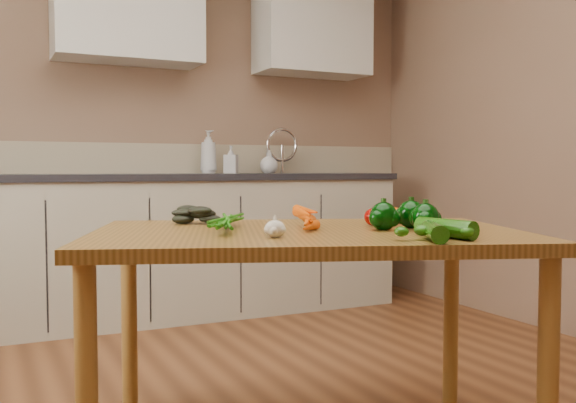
% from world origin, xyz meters
% --- Properties ---
extents(room, '(4.04, 5.04, 2.64)m').
position_xyz_m(room, '(0.00, 0.17, 1.25)').
color(room, brown).
rests_on(room, ground).
extents(counter_run, '(2.84, 0.64, 1.14)m').
position_xyz_m(counter_run, '(0.21, 2.19, 0.46)').
color(counter_run, '#B0A992').
rests_on(counter_run, ground).
extents(upper_cabinets, '(2.15, 0.35, 0.70)m').
position_xyz_m(upper_cabinets, '(0.51, 2.32, 1.95)').
color(upper_cabinets, silver).
rests_on(upper_cabinets, room).
extents(table, '(1.59, 1.29, 0.74)m').
position_xyz_m(table, '(0.01, 0.08, 0.65)').
color(table, olive).
rests_on(table, ground).
extents(soap_bottle_a, '(0.14, 0.14, 0.29)m').
position_xyz_m(soap_bottle_a, '(0.43, 2.35, 1.04)').
color(soap_bottle_a, silver).
rests_on(soap_bottle_a, counter_run).
extents(soap_bottle_b, '(0.12, 0.12, 0.19)m').
position_xyz_m(soap_bottle_b, '(0.56, 2.28, 0.99)').
color(soap_bottle_b, silver).
rests_on(soap_bottle_b, counter_run).
extents(soap_bottle_c, '(0.17, 0.17, 0.16)m').
position_xyz_m(soap_bottle_c, '(0.84, 2.28, 0.98)').
color(soap_bottle_c, silver).
rests_on(soap_bottle_c, counter_run).
extents(carrot_bunch, '(0.31, 0.27, 0.07)m').
position_xyz_m(carrot_bunch, '(-0.06, 0.14, 0.77)').
color(carrot_bunch, '#EB5305').
rests_on(carrot_bunch, table).
extents(leafy_greens, '(0.20, 0.18, 0.10)m').
position_xyz_m(leafy_greens, '(-0.25, 0.44, 0.78)').
color(leafy_greens, black).
rests_on(leafy_greens, table).
extents(garlic_bulb, '(0.06, 0.06, 0.05)m').
position_xyz_m(garlic_bulb, '(-0.18, -0.08, 0.76)').
color(garlic_bulb, beige).
rests_on(garlic_bulb, table).
extents(pepper_a, '(0.09, 0.09, 0.09)m').
position_xyz_m(pepper_a, '(0.23, -0.03, 0.78)').
color(pepper_a, black).
rests_on(pepper_a, table).
extents(pepper_b, '(0.09, 0.09, 0.09)m').
position_xyz_m(pepper_b, '(0.35, -0.01, 0.78)').
color(pepper_b, black).
rests_on(pepper_b, table).
extents(pepper_c, '(0.09, 0.09, 0.09)m').
position_xyz_m(pepper_c, '(0.33, -0.11, 0.78)').
color(pepper_c, black).
rests_on(pepper_c, table).
extents(tomato_a, '(0.07, 0.07, 0.06)m').
position_xyz_m(tomato_a, '(0.28, 0.11, 0.77)').
color(tomato_a, '#820502').
rests_on(tomato_a, table).
extents(tomato_b, '(0.07, 0.07, 0.06)m').
position_xyz_m(tomato_b, '(0.38, 0.14, 0.77)').
color(tomato_b, '#D54505').
rests_on(tomato_b, table).
extents(tomato_c, '(0.08, 0.08, 0.07)m').
position_xyz_m(tomato_c, '(0.45, 0.06, 0.77)').
color(tomato_c, '#D54505').
rests_on(tomato_c, table).
extents(zucchini_a, '(0.09, 0.20, 0.06)m').
position_xyz_m(zucchini_a, '(0.26, -0.30, 0.76)').
color(zucchini_a, '#154B08').
rests_on(zucchini_a, table).
extents(zucchini_b, '(0.13, 0.18, 0.05)m').
position_xyz_m(zucchini_b, '(0.18, -0.35, 0.76)').
color(zucchini_b, '#154B08').
rests_on(zucchini_b, table).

